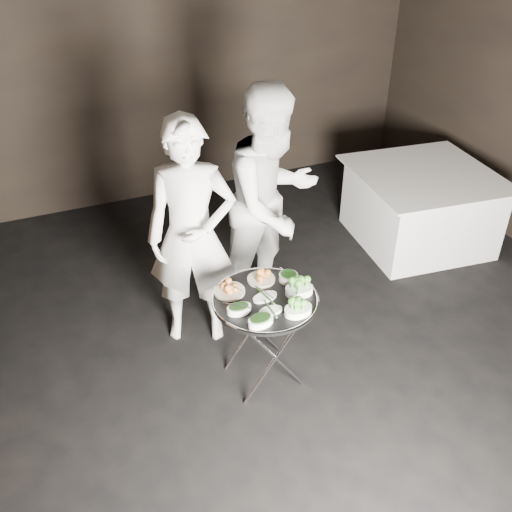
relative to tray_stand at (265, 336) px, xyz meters
name	(u,v)px	position (x,y,z in m)	size (l,w,h in m)	color
floor	(294,416)	(0.05, -0.39, -0.41)	(6.00, 7.00, 0.05)	black
wall_back	(143,59)	(0.05, 3.13, 1.11)	(6.00, 0.05, 3.00)	black
tray_stand	(265,336)	(0.00, 0.00, 0.00)	(0.47, 0.40, 0.69)	silver
serving_tray	(265,300)	(0.00, 0.00, 0.31)	(0.71, 0.71, 0.04)	black
potato_plate_a	(229,288)	(-0.19, 0.15, 0.35)	(0.21, 0.21, 0.08)	beige
potato_plate_b	(261,277)	(0.06, 0.20, 0.35)	(0.19, 0.19, 0.07)	beige
greens_bowl	(288,276)	(0.23, 0.12, 0.36)	(0.13, 0.13, 0.08)	white
asparagus_plate_a	(265,296)	(0.00, 0.00, 0.34)	(0.19, 0.12, 0.04)	white
asparagus_plate_b	(271,310)	(-0.02, -0.14, 0.33)	(0.16, 0.09, 0.03)	white
spinach_bowl_a	(239,308)	(-0.21, -0.06, 0.35)	(0.16, 0.11, 0.06)	white
spinach_bowl_b	(261,320)	(-0.13, -0.22, 0.35)	(0.19, 0.14, 0.07)	white
broccoli_bowl_a	(299,289)	(0.23, -0.04, 0.36)	(0.20, 0.16, 0.08)	white
broccoli_bowl_b	(298,309)	(0.13, -0.22, 0.36)	(0.19, 0.14, 0.08)	white
serving_utensils	(263,286)	(0.02, 0.07, 0.37)	(0.58, 0.42, 0.01)	silver
waiter_left	(192,236)	(-0.28, 0.67, 0.49)	(0.64, 0.42, 1.75)	silver
waiter_right	(273,202)	(0.43, 0.82, 0.54)	(0.90, 0.70, 1.85)	silver
dining_table	(420,207)	(2.14, 1.13, -0.03)	(1.26, 1.26, 0.72)	white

